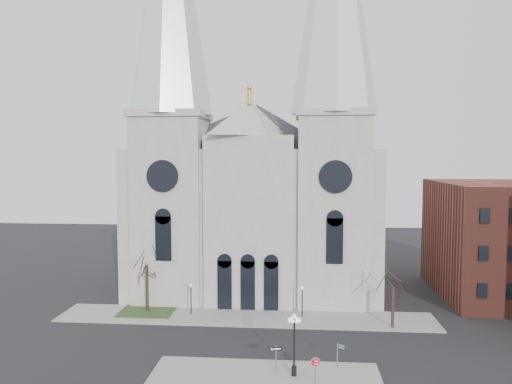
# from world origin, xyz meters

# --- Properties ---
(ground) EXTENTS (160.00, 160.00, 0.00)m
(ground) POSITION_xyz_m (0.00, 0.00, 0.00)
(ground) COLOR black
(ground) RESTS_ON ground
(sidewalk_far) EXTENTS (40.00, 6.00, 0.14)m
(sidewalk_far) POSITION_xyz_m (0.00, 11.00, 0.07)
(sidewalk_far) COLOR gray
(sidewalk_far) RESTS_ON ground
(grass_patch) EXTENTS (6.00, 5.00, 0.18)m
(grass_patch) POSITION_xyz_m (-11.00, 12.00, 0.09)
(grass_patch) COLOR #2E431D
(grass_patch) RESTS_ON ground
(cathedral) EXTENTS (33.00, 26.66, 54.00)m
(cathedral) POSITION_xyz_m (0.00, 22.86, 18.48)
(cathedral) COLOR #A09C95
(cathedral) RESTS_ON ground
(bg_building_brick) EXTENTS (14.00, 18.00, 14.00)m
(bg_building_brick) POSITION_xyz_m (30.00, 22.00, 7.00)
(bg_building_brick) COLOR brown
(bg_building_brick) RESTS_ON ground
(tree_left) EXTENTS (3.20, 3.20, 7.50)m
(tree_left) POSITION_xyz_m (-11.00, 12.00, 5.58)
(tree_left) COLOR black
(tree_left) RESTS_ON ground
(tree_right) EXTENTS (3.20, 3.20, 6.00)m
(tree_right) POSITION_xyz_m (15.00, 9.00, 4.47)
(tree_right) COLOR black
(tree_right) RESTS_ON ground
(ped_lamp_left) EXTENTS (0.32, 0.32, 3.26)m
(ped_lamp_left) POSITION_xyz_m (-6.00, 11.50, 2.33)
(ped_lamp_left) COLOR black
(ped_lamp_left) RESTS_ON sidewalk_far
(ped_lamp_right) EXTENTS (0.32, 0.32, 3.26)m
(ped_lamp_right) POSITION_xyz_m (6.00, 11.50, 2.33)
(ped_lamp_right) COLOR black
(ped_lamp_right) RESTS_ON sidewalk_far
(stop_sign) EXTENTS (0.75, 0.20, 2.13)m
(stop_sign) POSITION_xyz_m (6.86, -4.32, 1.68)
(stop_sign) COLOR slate
(stop_sign) RESTS_ON sidewalk_near
(globe_lamp) EXTENTS (1.35, 1.35, 4.92)m
(globe_lamp) POSITION_xyz_m (5.26, -2.87, 3.23)
(globe_lamp) COLOR black
(globe_lamp) RESTS_ON sidewalk_near
(one_way_sign) EXTENTS (0.95, 0.26, 2.20)m
(one_way_sign) POSITION_xyz_m (3.83, -2.45, 1.63)
(one_way_sign) COLOR slate
(one_way_sign) RESTS_ON sidewalk_near
(street_name_sign) EXTENTS (0.61, 0.31, 2.06)m
(street_name_sign) POSITION_xyz_m (8.81, -1.16, 1.37)
(street_name_sign) COLOR slate
(street_name_sign) RESTS_ON sidewalk_near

